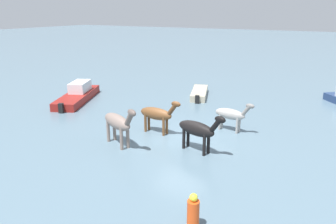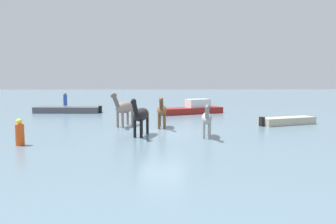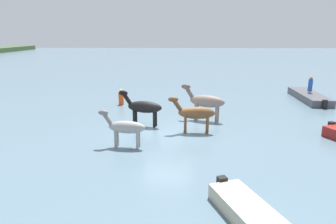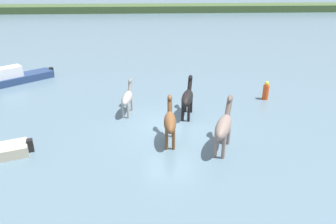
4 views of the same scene
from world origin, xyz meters
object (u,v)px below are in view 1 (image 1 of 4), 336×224
object	(u,v)px
boat_skiff_near	(199,94)
boat_motor_center	(78,96)
horse_dark_mare	(231,114)
horse_chestnut_trailing	(157,114)
horse_gray_outer	(198,129)
horse_lead	(118,122)
buoy_channel_marker	(193,213)

from	to	relation	value
boat_skiff_near	boat_motor_center	size ratio (longest dim) A/B	0.70
horse_dark_mare	boat_skiff_near	size ratio (longest dim) A/B	0.55
horse_chestnut_trailing	boat_skiff_near	distance (m)	8.01
horse_gray_outer	horse_lead	bearing A→B (deg)	-148.19
horse_lead	horse_dark_mare	distance (m)	5.90
horse_gray_outer	horse_lead	distance (m)	3.69
boat_skiff_near	boat_motor_center	distance (m)	8.71
boat_skiff_near	buoy_channel_marker	distance (m)	15.19
horse_gray_outer	horse_chestnut_trailing	distance (m)	2.95
boat_motor_center	boat_skiff_near	bearing A→B (deg)	-77.71
horse_gray_outer	horse_dark_mare	xyz separation A→B (m)	(-3.20, 0.47, -0.14)
horse_dark_mare	boat_motor_center	xyz separation A→B (m)	(-0.63, -11.36, -0.59)
horse_dark_mare	boat_skiff_near	bearing A→B (deg)	134.96
horse_chestnut_trailing	buoy_channel_marker	world-z (taller)	horse_chestnut_trailing
horse_dark_mare	boat_skiff_near	world-z (taller)	horse_dark_mare
horse_lead	boat_skiff_near	distance (m)	10.18
horse_gray_outer	boat_skiff_near	world-z (taller)	horse_gray_outer
horse_lead	horse_chestnut_trailing	size ratio (longest dim) A/B	1.08
horse_gray_outer	boat_motor_center	size ratio (longest dim) A/B	0.44
horse_gray_outer	boat_motor_center	xyz separation A→B (m)	(-3.82, -10.88, -0.73)
buoy_channel_marker	boat_motor_center	bearing A→B (deg)	-124.21
horse_lead	boat_skiff_near	world-z (taller)	horse_lead
boat_skiff_near	horse_dark_mare	bearing A→B (deg)	-162.65
horse_chestnut_trailing	boat_motor_center	world-z (taller)	horse_chestnut_trailing
horse_lead	boat_motor_center	bearing A→B (deg)	168.81
horse_dark_mare	buoy_channel_marker	xyz separation A→B (m)	(8.20, 1.62, -0.41)
horse_gray_outer	horse_chestnut_trailing	size ratio (longest dim) A/B	1.03
horse_lead	boat_motor_center	distance (m)	8.94
horse_gray_outer	horse_lead	xyz separation A→B (m)	(1.15, -3.50, 0.08)
horse_chestnut_trailing	horse_dark_mare	distance (m)	3.84
horse_dark_mare	boat_skiff_near	distance (m)	7.26
horse_gray_outer	horse_lead	world-z (taller)	horse_lead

